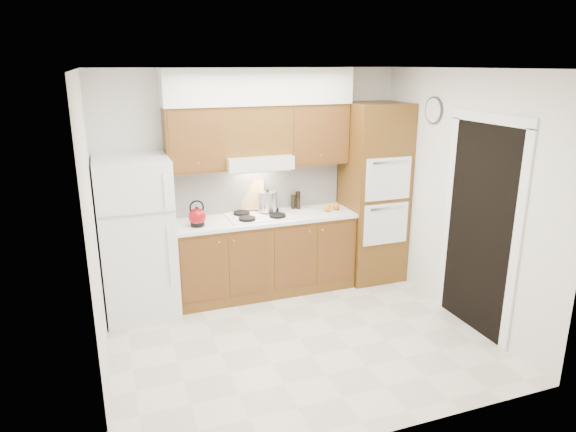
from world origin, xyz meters
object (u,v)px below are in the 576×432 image
Objects in this scene: kettle at (197,217)px; stock_pot at (268,201)px; oven_cabinet at (373,193)px; fridge at (137,238)px.

kettle is 0.90m from stock_pot.
kettle is (-2.21, -0.08, -0.05)m from oven_cabinet.
kettle is at bearing -4.39° from fridge.
fridge is 2.86m from oven_cabinet.
oven_cabinet is at bearing -16.86° from kettle.
stock_pot is at bearing -5.00° from kettle.
kettle is at bearing -177.82° from oven_cabinet.
stock_pot is at bearing 6.40° from fridge.
fridge is at bearing 156.56° from kettle.
stock_pot is (1.51, 0.17, 0.22)m from fridge.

